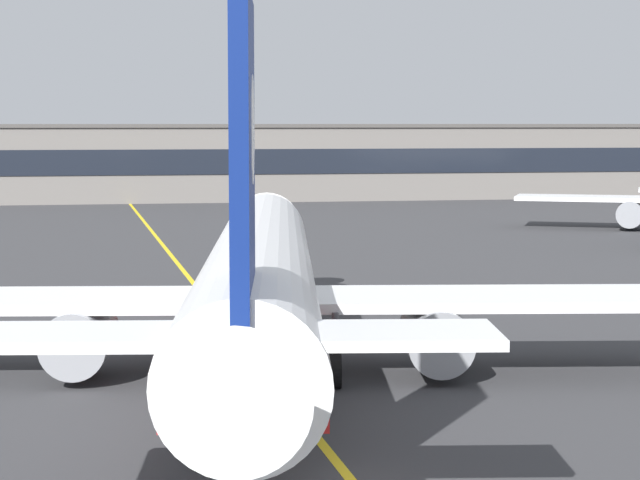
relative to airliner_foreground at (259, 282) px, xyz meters
The scene contains 4 objects.
taxiway_centreline 17.10m from the airliner_foreground, 90.47° to the left, with size 0.30×180.00×0.01m, color yellow.
airliner_foreground is the anchor object (origin of this frame).
safety_cone_by_nose_gear 15.78m from the airliner_foreground, 86.53° to the left, with size 0.44×0.44×0.55m.
terminal_building 98.96m from the airliner_foreground, 87.35° to the left, with size 144.81×12.40×8.76m.
Camera 1 is at (-5.25, -28.38, 8.92)m, focal length 67.96 mm.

